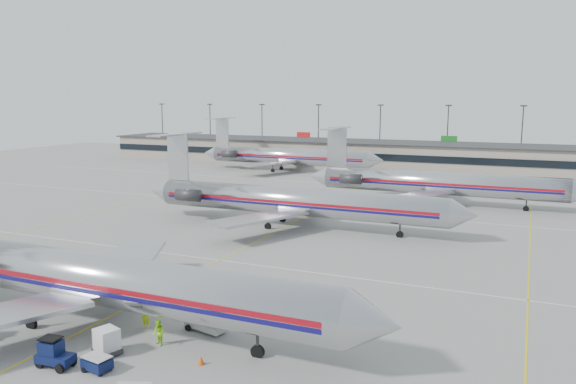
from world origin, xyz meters
The scene contains 15 objects.
ground centered at (0.00, 0.00, 0.00)m, with size 260.00×260.00×0.00m, color gray.
apron_markings centered at (0.00, 10.00, 0.01)m, with size 160.00×0.15×0.02m, color silver.
terminal centered at (0.00, 97.97, 3.16)m, with size 162.00×17.00×6.25m.
light_mast_row centered at (0.00, 112.00, 8.58)m, with size 163.60×0.40×15.28m.
jet_foreground centered at (-1.81, -8.51, 3.67)m, with size 48.39×28.49×12.67m.
jet_second_row centered at (0.39, 27.46, 3.52)m, with size 46.38×27.31×12.14m.
jet_third_row centered at (15.37, 51.43, 3.54)m, with size 44.56×27.41×12.18m.
jet_back_row centered at (-23.36, 79.95, 3.60)m, with size 45.38×27.91×12.41m.
tug_center centered at (2.38, -14.88, 0.88)m, with size 2.47×1.41×1.92m.
cart_outer centered at (5.33, -14.26, 0.52)m, with size 1.89×1.44×0.98m.
uld_container centered at (4.28, -12.15, 0.90)m, with size 2.06×1.89×1.79m.
belt_loader centered at (8.34, -6.26, 0.55)m, with size 3.96×1.80×2.03m.
ramp_worker_near centered at (3.89, -7.49, 0.85)m, with size 0.62×0.41×1.69m, color #CAE315.
ramp_worker_far centered at (6.64, -9.67, 0.91)m, with size 0.88×0.69×1.81m, color #9CF216.
cone_right centered at (10.83, -10.92, 0.30)m, with size 0.44×0.44×0.60m, color #DF4907.
Camera 1 is at (29.41, -39.62, 16.89)m, focal length 35.00 mm.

